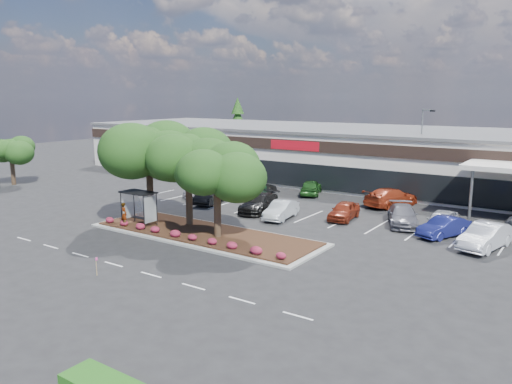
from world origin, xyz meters
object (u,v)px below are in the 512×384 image
Objects in this scene: survey_stake at (96,264)px; car_1 at (212,195)px; car_0 at (202,190)px; light_pole at (421,158)px.

car_1 is at bearing 110.54° from survey_stake.
survey_stake is at bearing -67.95° from car_0.
car_0 is (-17.84, -13.18, -3.14)m from light_pole.
light_pole reaches higher than survey_stake.
car_0 is at bearing -143.55° from light_pole.
light_pole is at bearing 33.12° from car_0.
survey_stake is 0.24× the size of car_0.
car_0 is at bearing 115.39° from survey_stake.
light_pole is 22.40m from car_0.
car_0 is 0.91× the size of car_1.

